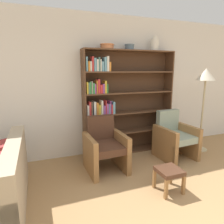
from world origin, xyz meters
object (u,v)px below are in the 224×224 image
(vase_tall, at_px, (155,45))
(armchair_cushioned, at_px, (174,137))
(floor_lamp, at_px, (205,80))
(armchair_leather, at_px, (105,147))
(footstool, at_px, (169,173))
(bookshelf, at_px, (120,104))
(bowl_stoneware, at_px, (107,46))
(bowl_sage, at_px, (130,47))

(vase_tall, distance_m, armchair_cushioned, 1.90)
(floor_lamp, bearing_deg, armchair_leather, -177.10)
(armchair_cushioned, height_order, floor_lamp, floor_lamp)
(armchair_leather, height_order, footstool, armchair_leather)
(bookshelf, height_order, armchair_cushioned, bookshelf)
(bowl_stoneware, relative_size, floor_lamp, 0.15)
(vase_tall, bearing_deg, footstool, -112.56)
(armchair_cushioned, bearing_deg, bowl_stoneware, -30.34)
(bowl_sage, bearing_deg, vase_tall, 0.00)
(vase_tall, bearing_deg, armchair_cushioned, -74.29)
(bowl_stoneware, relative_size, armchair_cushioned, 0.29)
(vase_tall, xyz_separation_m, footstool, (-0.64, -1.53, -1.94))
(vase_tall, bearing_deg, bowl_sage, 180.00)
(bowl_sage, xyz_separation_m, armchair_cushioned, (0.72, -0.59, -1.73))
(armchair_leather, xyz_separation_m, footstool, (0.64, -0.94, -0.14))
(vase_tall, distance_m, armchair_leather, 2.28)
(floor_lamp, xyz_separation_m, footstool, (-1.57, -1.05, -1.23))
(bowl_stoneware, bearing_deg, bookshelf, 3.21)
(armchair_leather, xyz_separation_m, armchair_cushioned, (1.44, -0.00, 0.00))
(bowl_stoneware, height_order, bowl_sage, bowl_sage)
(bookshelf, height_order, armchair_leather, bookshelf)
(bowl_sage, distance_m, floor_lamp, 1.70)
(bookshelf, xyz_separation_m, armchair_cushioned, (0.91, -0.61, -0.62))
(armchair_cushioned, relative_size, floor_lamp, 0.53)
(armchair_cushioned, bearing_deg, bowl_sage, -43.04)
(bookshelf, bearing_deg, armchair_cushioned, -33.64)
(bowl_stoneware, xyz_separation_m, armchair_cushioned, (1.19, -0.59, -1.73))
(armchair_leather, relative_size, armchair_cushioned, 1.00)
(bowl_stoneware, distance_m, vase_tall, 1.02)
(armchair_leather, bearing_deg, footstool, 122.54)
(bookshelf, xyz_separation_m, floor_lamp, (1.68, -0.49, 0.47))
(bookshelf, relative_size, footstool, 6.14)
(armchair_leather, height_order, armchair_cushioned, same)
(bowl_sage, xyz_separation_m, armchair_leather, (-0.72, -0.59, -1.73))
(footstool, bearing_deg, armchair_leather, 124.32)
(bookshelf, height_order, bowl_stoneware, bowl_stoneware)
(bowl_sage, distance_m, armchair_cushioned, 1.97)
(bookshelf, xyz_separation_m, bowl_sage, (0.18, -0.02, 1.12))
(bowl_stoneware, distance_m, armchair_leather, 1.84)
(vase_tall, relative_size, floor_lamp, 0.16)
(bookshelf, xyz_separation_m, footstool, (0.11, -1.54, -0.75))
(bowl_stoneware, bearing_deg, armchair_cushioned, -26.42)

